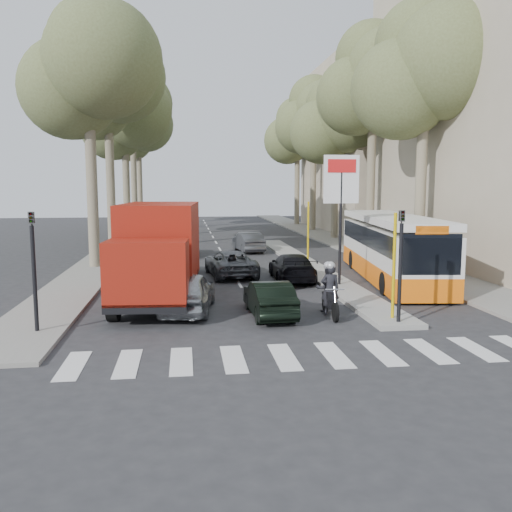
% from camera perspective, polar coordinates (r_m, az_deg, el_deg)
% --- Properties ---
extents(ground, '(120.00, 120.00, 0.00)m').
position_cam_1_polar(ground, '(17.97, 3.19, -6.55)').
color(ground, '#28282B').
rests_on(ground, ground).
extents(sidewalk_right, '(3.20, 70.00, 0.12)m').
position_cam_1_polar(sidewalk_right, '(43.97, 8.18, 1.75)').
color(sidewalk_right, gray).
rests_on(sidewalk_right, ground).
extents(median_left, '(2.40, 64.00, 0.12)m').
position_cam_1_polar(median_left, '(45.58, -13.44, 1.82)').
color(median_left, gray).
rests_on(median_left, ground).
extents(traffic_island, '(1.50, 26.00, 0.16)m').
position_cam_1_polar(traffic_island, '(29.18, 5.47, -1.01)').
color(traffic_island, gray).
rests_on(traffic_island, ground).
extents(building_far, '(11.00, 20.00, 16.00)m').
position_cam_1_polar(building_far, '(54.59, 12.86, 11.07)').
color(building_far, '#B7A88E').
rests_on(building_far, ground).
extents(billboard, '(1.50, 12.10, 5.60)m').
position_cam_1_polar(billboard, '(23.07, 8.93, 5.76)').
color(billboard, yellow).
rests_on(billboard, ground).
extents(traffic_light_island, '(0.16, 0.41, 3.60)m').
position_cam_1_polar(traffic_light_island, '(17.03, 15.01, 0.94)').
color(traffic_light_island, black).
rests_on(traffic_light_island, ground).
extents(traffic_light_left, '(0.16, 0.41, 3.60)m').
position_cam_1_polar(traffic_light_left, '(16.81, -22.43, 0.55)').
color(traffic_light_left, black).
rests_on(traffic_light_left, ground).
extents(tree_l_a, '(7.40, 7.20, 14.10)m').
position_cam_1_polar(tree_l_a, '(30.22, -17.05, 18.64)').
color(tree_l_a, '#6B604C').
rests_on(tree_l_a, ground).
extents(tree_l_b, '(7.40, 7.20, 14.88)m').
position_cam_1_polar(tree_l_b, '(38.14, -15.18, 17.33)').
color(tree_l_b, '#6B604C').
rests_on(tree_l_b, ground).
extents(tree_l_c, '(7.40, 7.20, 13.71)m').
position_cam_1_polar(tree_l_c, '(45.82, -13.52, 14.35)').
color(tree_l_c, '#6B604C').
rests_on(tree_l_c, ground).
extents(tree_l_d, '(7.40, 7.20, 15.66)m').
position_cam_1_polar(tree_l_d, '(53.96, -12.78, 15.13)').
color(tree_l_d, '#6B604C').
rests_on(tree_l_d, ground).
extents(tree_l_e, '(7.40, 7.20, 14.49)m').
position_cam_1_polar(tree_l_e, '(61.76, -12.16, 13.18)').
color(tree_l_e, '#6B604C').
rests_on(tree_l_e, ground).
extents(tree_r_a, '(7.40, 7.20, 14.10)m').
position_cam_1_polar(tree_r_a, '(30.53, 17.53, 18.50)').
color(tree_r_a, '#6B604C').
rests_on(tree_r_a, ground).
extents(tree_r_b, '(7.40, 7.20, 15.27)m').
position_cam_1_polar(tree_r_b, '(38.05, 12.41, 17.96)').
color(tree_r_b, '#6B604C').
rests_on(tree_r_b, ground).
extents(tree_r_c, '(7.40, 7.20, 13.32)m').
position_cam_1_polar(tree_r_c, '(45.27, 8.56, 14.12)').
color(tree_r_c, '#6B604C').
rests_on(tree_r_c, ground).
extents(tree_r_d, '(7.40, 7.20, 14.88)m').
position_cam_1_polar(tree_r_d, '(53.15, 6.24, 14.64)').
color(tree_r_d, '#6B604C').
rests_on(tree_r_d, ground).
extents(tree_r_e, '(7.40, 7.20, 14.10)m').
position_cam_1_polar(tree_r_e, '(60.85, 4.50, 13.08)').
color(tree_r_e, '#6B604C').
rests_on(tree_r_e, ground).
extents(silver_hatchback, '(2.24, 4.36, 1.42)m').
position_cam_1_polar(silver_hatchback, '(18.79, -7.24, -3.76)').
color(silver_hatchback, '#ACB1B5').
rests_on(silver_hatchback, ground).
extents(dark_hatchback, '(1.39, 3.67, 1.19)m').
position_cam_1_polar(dark_hatchback, '(18.14, 1.40, -4.47)').
color(dark_hatchback, black).
rests_on(dark_hatchback, ground).
extents(queue_car_a, '(2.50, 4.65, 1.24)m').
position_cam_1_polar(queue_car_a, '(26.13, -2.69, -0.77)').
color(queue_car_a, '#4B4E53').
rests_on(queue_car_a, ground).
extents(queue_car_b, '(1.87, 4.36, 1.25)m').
position_cam_1_polar(queue_car_b, '(24.89, 3.81, -1.18)').
color(queue_car_b, black).
rests_on(queue_car_b, ground).
extents(queue_car_c, '(1.97, 4.33, 1.44)m').
position_cam_1_polar(queue_car_c, '(34.13, -7.57, 1.26)').
color(queue_car_c, gray).
rests_on(queue_car_c, ground).
extents(queue_car_d, '(1.87, 4.11, 1.31)m').
position_cam_1_polar(queue_car_d, '(35.74, -0.83, 1.49)').
color(queue_car_d, '#484A4F').
rests_on(queue_car_d, ground).
extents(queue_car_e, '(2.34, 4.86, 1.36)m').
position_cam_1_polar(queue_car_e, '(26.39, -9.04, -0.64)').
color(queue_car_e, black).
rests_on(queue_car_e, ground).
extents(red_truck, '(3.11, 7.07, 3.68)m').
position_cam_1_polar(red_truck, '(20.06, -10.23, 0.45)').
color(red_truck, black).
rests_on(red_truck, ground).
extents(city_bus, '(3.90, 11.62, 3.00)m').
position_cam_1_polar(city_bus, '(25.81, 14.03, 1.07)').
color(city_bus, orange).
rests_on(city_bus, ground).
extents(motorcycle, '(0.80, 2.18, 1.85)m').
position_cam_1_polar(motorcycle, '(18.39, 7.67, -3.60)').
color(motorcycle, black).
rests_on(motorcycle, ground).
extents(pedestrian_near, '(1.19, 1.16, 1.90)m').
position_cam_1_polar(pedestrian_near, '(29.01, 17.54, 0.60)').
color(pedestrian_near, '#42344E').
rests_on(pedestrian_near, sidewalk_right).
extents(pedestrian_far, '(1.14, 0.75, 1.63)m').
position_cam_1_polar(pedestrian_far, '(26.45, 19.68, -0.41)').
color(pedestrian_far, brown).
rests_on(pedestrian_far, sidewalk_right).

